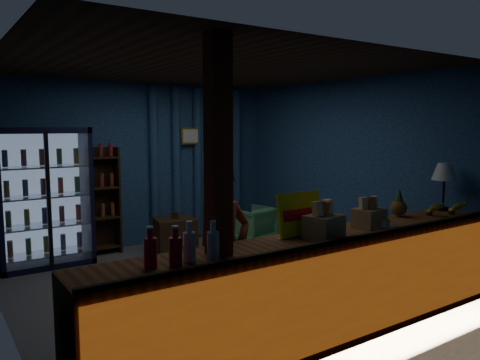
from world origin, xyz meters
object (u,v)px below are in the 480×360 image
(shopkeeper, at_px, (224,254))
(table_lamp, at_px, (444,174))
(green_chair, at_px, (253,224))
(pastry_tray, at_px, (374,223))

(shopkeeper, relative_size, table_lamp, 2.85)
(green_chair, bearing_deg, table_lamp, 88.96)
(pastry_tray, bearing_deg, shopkeeper, 161.51)
(pastry_tray, height_order, table_lamp, table_lamp)
(pastry_tray, bearing_deg, table_lamp, 4.45)
(shopkeeper, xyz_separation_m, pastry_tray, (1.44, -0.48, 0.19))
(shopkeeper, distance_m, pastry_tray, 1.53)
(shopkeeper, xyz_separation_m, green_chair, (2.28, 2.74, -0.49))
(pastry_tray, bearing_deg, green_chair, 75.35)
(shopkeeper, relative_size, pastry_tray, 3.58)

